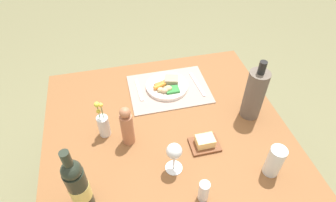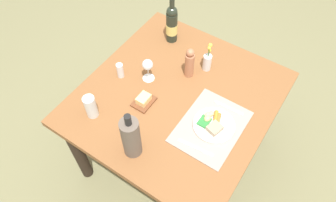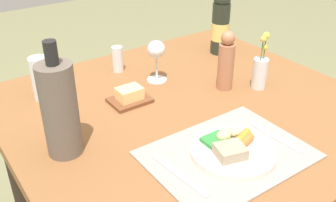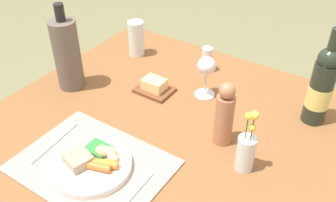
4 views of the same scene
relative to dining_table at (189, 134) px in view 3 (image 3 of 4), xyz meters
The scene contains 13 objects.
dining_table is the anchor object (origin of this frame).
placemat 0.30m from the dining_table, 106.18° to the right, with size 0.42×0.32×0.01m, color tan.
dinner_plate 0.31m from the dining_table, 104.17° to the right, with size 0.23×0.23×0.05m.
fork 0.37m from the dining_table, 131.94° to the right, with size 0.02×0.20×0.01m, color silver.
knife 0.32m from the dining_table, 73.94° to the right, with size 0.02×0.18×0.01m, color silver.
cooler_bottle 0.49m from the dining_table, behind, with size 0.09×0.09×0.32m.
wine_glass 0.31m from the dining_table, 85.54° to the left, with size 0.07×0.07×0.15m.
butter_dish 0.24m from the dining_table, 136.94° to the left, with size 0.13×0.10×0.05m.
water_tumbler 0.52m from the dining_table, 138.69° to the left, with size 0.07×0.07×0.15m.
salt_shaker 0.41m from the dining_table, 99.23° to the left, with size 0.04×0.04×0.10m, color white.
flower_vase 0.33m from the dining_table, ahead, with size 0.05×0.05×0.20m.
pepper_mill 0.28m from the dining_table, 10.17° to the left, with size 0.06×0.06×0.21m.
wine_bottle 0.54m from the dining_table, 37.21° to the left, with size 0.07×0.07×0.32m.
Camera 3 is at (-0.69, -0.86, 1.37)m, focal length 41.93 mm.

